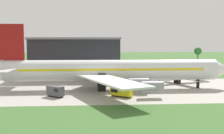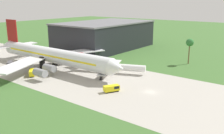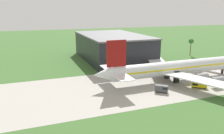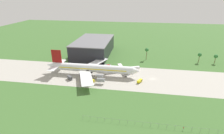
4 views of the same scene
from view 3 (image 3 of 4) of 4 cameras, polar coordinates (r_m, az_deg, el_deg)
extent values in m
cylinder|color=white|center=(105.77, 16.90, -0.12)|extent=(65.69, 6.46, 6.46)
cone|color=white|center=(88.68, -2.44, -1.95)|extent=(8.07, 6.13, 6.13)
cube|color=yellow|center=(105.65, 16.92, 0.14)|extent=(55.83, 6.59, 0.65)
cube|color=maroon|center=(88.69, 1.17, 3.54)|extent=(8.39, 0.50, 10.98)
cube|color=white|center=(90.38, 0.96, -1.30)|extent=(5.81, 25.83, 0.30)
cube|color=white|center=(94.31, 21.45, -2.99)|extent=(18.78, 30.36, 0.44)
cube|color=white|center=(116.80, 11.93, 0.99)|extent=(18.78, 30.36, 0.44)
cylinder|color=gray|center=(105.36, 22.39, -2.34)|extent=(5.81, 2.91, 2.91)
cylinder|color=gray|center=(102.82, 25.87, -3.12)|extent=(5.81, 2.91, 2.91)
cylinder|color=gray|center=(116.65, 17.28, -0.32)|extent=(5.81, 2.91, 2.91)
cylinder|color=gray|center=(123.15, 16.43, 0.52)|extent=(5.81, 2.91, 2.91)
cube|color=black|center=(124.96, 26.92, -0.45)|extent=(0.70, 0.90, 5.34)
cube|color=black|center=(102.00, 16.49, -2.56)|extent=(2.40, 1.20, 5.34)
cube|color=black|center=(107.48, 14.24, -1.53)|extent=(2.40, 1.20, 5.34)
cylinder|color=white|center=(129.53, 22.51, 0.49)|extent=(28.32, 13.55, 2.76)
cube|color=red|center=(117.16, 19.88, 1.01)|extent=(2.40, 1.15, 3.87)
cube|color=white|center=(129.59, 22.50, 0.38)|extent=(12.96, 25.79, 0.24)
cube|color=black|center=(129.83, 22.45, -0.07)|extent=(2.04, 2.75, 2.62)
cube|color=black|center=(89.69, 12.73, -6.35)|extent=(4.43, 4.16, 0.40)
cube|color=#4C4C51|center=(89.18, 12.78, -5.46)|extent=(5.13, 4.80, 2.55)
cube|color=black|center=(88.91, 13.68, -5.31)|extent=(2.67, 2.70, 0.90)
cube|color=black|center=(99.39, 21.75, -4.97)|extent=(5.21, 4.59, 0.40)
cube|color=yellow|center=(99.03, 21.81, -4.33)|extent=(6.06, 5.31, 1.92)
cube|color=black|center=(98.79, 20.86, -4.11)|extent=(2.94, 2.92, 0.90)
cube|color=black|center=(144.44, -0.01, 5.10)|extent=(36.00, 60.00, 15.71)
cube|color=slate|center=(143.31, -0.02, 8.36)|extent=(36.72, 61.20, 0.80)
cylinder|color=brown|center=(167.59, 19.82, 4.52)|extent=(0.56, 0.56, 9.75)
sphere|color=#337538|center=(166.80, 19.98, 6.37)|extent=(3.60, 3.60, 3.60)
camera|label=1|loc=(59.89, 71.79, -12.13)|focal=45.00mm
camera|label=2|loc=(149.65, 65.47, 5.18)|focal=40.00mm
camera|label=4|loc=(114.44, 98.66, 13.93)|focal=28.00mm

